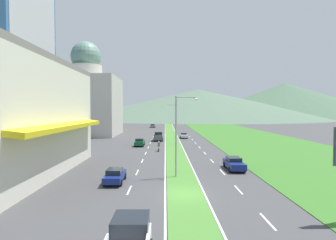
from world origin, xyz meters
The scene contains 37 objects.
ground_plane centered at (0.00, 0.00, 0.00)m, with size 600.00×600.00×0.00m, color #424244.
grass_median centered at (0.00, 60.00, 0.03)m, with size 3.20×240.00×0.06m, color #477F33.
grass_verge_right centered at (20.60, 60.00, 0.03)m, with size 24.00×240.00×0.06m, color #387028.
lane_dash_left_2 centered at (-5.10, -5.78, 0.01)m, with size 0.16×2.80×0.01m, color silver.
lane_dash_left_3 centered at (-5.10, 1.33, 0.01)m, with size 0.16×2.80×0.01m, color silver.
lane_dash_left_4 centered at (-5.10, 8.44, 0.01)m, with size 0.16×2.80×0.01m, color silver.
lane_dash_left_5 centered at (-5.10, 15.55, 0.01)m, with size 0.16×2.80×0.01m, color silver.
lane_dash_left_6 centered at (-5.10, 22.66, 0.01)m, with size 0.16×2.80×0.01m, color silver.
lane_dash_left_7 centered at (-5.10, 29.77, 0.01)m, with size 0.16×2.80×0.01m, color silver.
lane_dash_left_8 centered at (-5.10, 36.88, 0.01)m, with size 0.16×2.80×0.01m, color silver.
lane_dash_left_9 centered at (-5.10, 43.99, 0.01)m, with size 0.16×2.80×0.01m, color silver.
lane_dash_left_10 centered at (-5.10, 51.10, 0.01)m, with size 0.16×2.80×0.01m, color silver.
lane_dash_right_2 centered at (5.10, -5.78, 0.01)m, with size 0.16×2.80×0.01m, color silver.
lane_dash_right_3 centered at (5.10, 1.33, 0.01)m, with size 0.16×2.80×0.01m, color silver.
lane_dash_right_4 centered at (5.10, 8.44, 0.01)m, with size 0.16×2.80×0.01m, color silver.
lane_dash_right_5 centered at (5.10, 15.55, 0.01)m, with size 0.16×2.80×0.01m, color silver.
lane_dash_right_6 centered at (5.10, 22.66, 0.01)m, with size 0.16×2.80×0.01m, color silver.
lane_dash_right_7 centered at (5.10, 29.77, 0.01)m, with size 0.16×2.80×0.01m, color silver.
lane_dash_right_8 centered at (5.10, 36.88, 0.01)m, with size 0.16×2.80×0.01m, color silver.
lane_dash_right_9 centered at (5.10, 43.99, 0.01)m, with size 0.16×2.80×0.01m, color silver.
lane_dash_right_10 centered at (5.10, 51.10, 0.01)m, with size 0.16×2.80×0.01m, color silver.
edge_line_median_left centered at (-1.75, 60.00, 0.01)m, with size 0.16×240.00×0.01m, color silver.
edge_line_median_right centered at (1.75, 60.00, 0.01)m, with size 0.16×240.00×0.01m, color silver.
domed_building centered at (-25.14, 56.70, 10.41)m, with size 18.65×18.65×27.59m.
midrise_colored centered at (-29.65, 77.25, 9.73)m, with size 15.16×15.16×19.47m, color yellow.
hill_far_left centered at (-96.12, 227.40, 20.83)m, with size 137.55×137.55×41.66m, color #516B56.
hill_far_center centered at (29.39, 231.18, 13.41)m, with size 232.62×232.62×26.83m, color #516B56.
hill_far_right centered at (117.78, 243.75, 17.12)m, with size 188.47×188.47×34.25m, color #47664C.
street_lamp_near centered at (-0.30, 6.15, 5.16)m, with size 2.57×0.28×9.01m.
street_lamp_mid centered at (0.38, 33.18, 4.99)m, with size 2.61×0.30×8.67m.
car_1 centered at (6.85, 9.82, 0.80)m, with size 1.98×4.79×1.55m.
car_2 centered at (-7.05, 31.99, 0.80)m, with size 1.95×4.52×1.59m.
car_3 centered at (3.17, 47.49, 0.72)m, with size 1.92×4.13×1.38m.
car_4 centered at (-7.01, 89.73, 0.75)m, with size 2.02×4.07×1.49m.
car_6 centered at (-6.92, 3.97, 0.74)m, with size 1.88×4.33×1.45m.
pickup_truck_0 centered at (-3.40, 41.85, 0.98)m, with size 2.18×5.40×2.00m.
motorcycle_rider centered at (-2.91, 25.10, 0.75)m, with size 0.36×2.00×1.80m.
Camera 1 is at (-1.76, -23.40, 7.46)m, focal length 28.72 mm.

